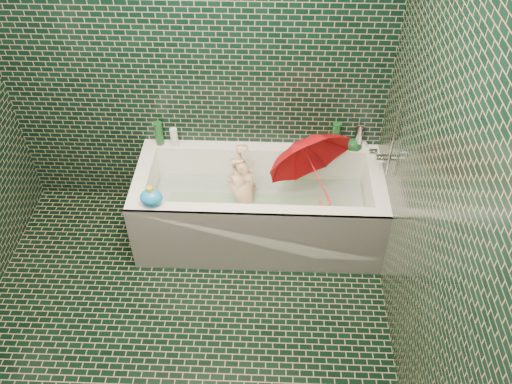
{
  "coord_description": "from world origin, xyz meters",
  "views": [
    {
      "loc": [
        0.53,
        -1.73,
        2.97
      ],
      "look_at": [
        0.44,
        0.82,
        0.59
      ],
      "focal_mm": 38.0,
      "sensor_mm": 36.0,
      "label": 1
    }
  ],
  "objects_px": {
    "child": "(246,199)",
    "rubber_duck": "(325,142)",
    "bath_toy": "(151,197)",
    "umbrella": "(316,172)",
    "bathtub": "(259,213)"
  },
  "relations": [
    {
      "from": "child",
      "to": "rubber_duck",
      "type": "relative_size",
      "value": 6.67
    },
    {
      "from": "rubber_duck",
      "to": "bath_toy",
      "type": "bearing_deg",
      "value": -169.15
    },
    {
      "from": "bath_toy",
      "to": "rubber_duck",
      "type": "bearing_deg",
      "value": 25.4
    },
    {
      "from": "bath_toy",
      "to": "child",
      "type": "bearing_deg",
      "value": 24.96
    },
    {
      "from": "child",
      "to": "umbrella",
      "type": "bearing_deg",
      "value": 100.48
    },
    {
      "from": "child",
      "to": "umbrella",
      "type": "relative_size",
      "value": 1.4
    },
    {
      "from": "umbrella",
      "to": "bath_toy",
      "type": "xyz_separation_m",
      "value": [
        -1.05,
        -0.29,
        0.0
      ]
    },
    {
      "from": "umbrella",
      "to": "rubber_duck",
      "type": "bearing_deg",
      "value": 58.07
    },
    {
      "from": "child",
      "to": "rubber_duck",
      "type": "xyz_separation_m",
      "value": [
        0.55,
        0.32,
        0.28
      ]
    },
    {
      "from": "bathtub",
      "to": "child",
      "type": "xyz_separation_m",
      "value": [
        -0.09,
        0.03,
        0.1
      ]
    },
    {
      "from": "child",
      "to": "umbrella",
      "type": "distance_m",
      "value": 0.56
    },
    {
      "from": "rubber_duck",
      "to": "bath_toy",
      "type": "xyz_separation_m",
      "value": [
        -1.13,
        -0.64,
        0.02
      ]
    },
    {
      "from": "umbrella",
      "to": "rubber_duck",
      "type": "relative_size",
      "value": 4.77
    },
    {
      "from": "bathtub",
      "to": "rubber_duck",
      "type": "relative_size",
      "value": 14.0
    },
    {
      "from": "umbrella",
      "to": "child",
      "type": "bearing_deg",
      "value": 157.12
    }
  ]
}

